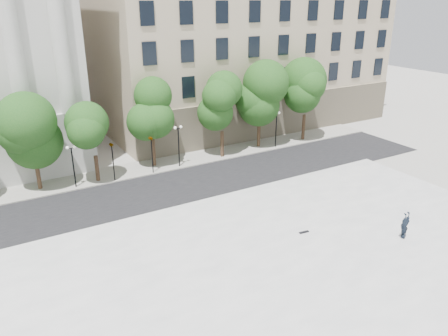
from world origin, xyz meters
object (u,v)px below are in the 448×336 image
at_px(traffic_light_east, 151,137).
at_px(person_lying, 403,234).
at_px(traffic_light_west, 111,143).
at_px(skateboard, 304,232).

distance_m(traffic_light_east, person_lying, 22.97).
bearing_deg(traffic_light_west, skateboard, -63.63).
xyz_separation_m(person_lying, skateboard, (-5.31, 3.96, -0.22)).
bearing_deg(traffic_light_west, person_lying, -56.63).
distance_m(traffic_light_east, skateboard, 17.49).
height_order(traffic_light_west, traffic_light_east, same).
height_order(traffic_light_west, skateboard, traffic_light_west).
xyz_separation_m(traffic_light_east, person_lying, (9.82, -20.56, -2.93)).
bearing_deg(skateboard, person_lying, -30.06).
bearing_deg(skateboard, traffic_light_east, 111.80).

